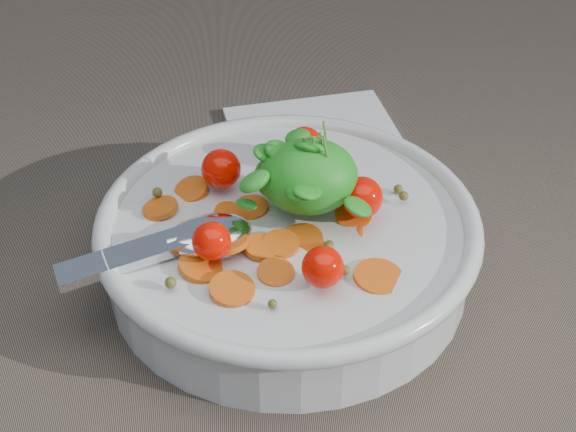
{
  "coord_description": "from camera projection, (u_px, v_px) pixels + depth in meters",
  "views": [
    {
      "loc": [
        -0.03,
        -0.44,
        0.42
      ],
      "look_at": [
        -0.0,
        0.02,
        0.05
      ],
      "focal_mm": 55.0,
      "sensor_mm": 36.0,
      "label": 1
    }
  ],
  "objects": [
    {
      "name": "napkin",
      "position": [
        316.0,
        137.0,
        0.76
      ],
      "size": [
        0.16,
        0.15,
        0.01
      ],
      "primitive_type": "cube",
      "rotation": [
        0.0,
        0.0,
        0.17
      ],
      "color": "white",
      "rests_on": "ground"
    },
    {
      "name": "ground",
      "position": [
        291.0,
        294.0,
        0.61
      ],
      "size": [
        6.0,
        6.0,
        0.0
      ],
      "primitive_type": "plane",
      "color": "#716051",
      "rests_on": "ground"
    },
    {
      "name": "bowl",
      "position": [
        288.0,
        241.0,
        0.61
      ],
      "size": [
        0.28,
        0.26,
        0.11
      ],
      "color": "silver",
      "rests_on": "ground"
    }
  ]
}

